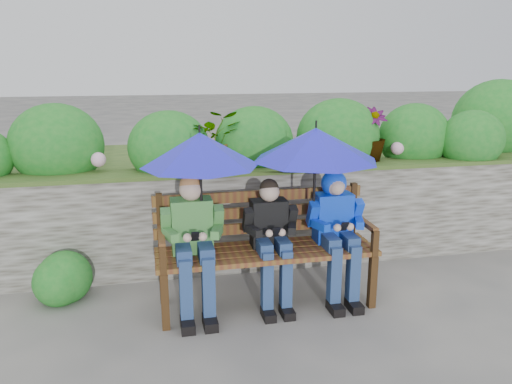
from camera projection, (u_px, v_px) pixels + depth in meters
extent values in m
plane|color=#535353|center=(258.00, 297.00, 4.46)|extent=(60.00, 60.00, 0.00)
cube|color=#4C483E|center=(242.00, 219.00, 5.04)|extent=(8.00, 0.40, 1.00)
cube|color=#26421A|center=(242.00, 170.00, 4.91)|extent=(8.00, 0.42, 0.04)
cube|color=#26421A|center=(224.00, 192.00, 6.18)|extent=(8.00, 2.00, 0.96)
ellipsoid|color=#186E20|center=(57.00, 145.00, 4.80)|extent=(0.89, 0.71, 0.80)
ellipsoid|color=#186E20|center=(169.00, 147.00, 4.85)|extent=(0.79, 0.63, 0.71)
ellipsoid|color=#186E20|center=(254.00, 142.00, 5.11)|extent=(0.82, 0.65, 0.74)
ellipsoid|color=#186E20|center=(338.00, 137.00, 5.31)|extent=(0.90, 0.72, 0.81)
ellipsoid|color=#186E20|center=(414.00, 136.00, 5.55)|extent=(0.81, 0.65, 0.73)
ellipsoid|color=#186E20|center=(472.00, 140.00, 5.44)|extent=(0.73, 0.58, 0.65)
ellipsoid|color=#186E20|center=(497.00, 122.00, 6.06)|extent=(1.13, 0.91, 1.02)
sphere|color=#D9A4C2|center=(98.00, 160.00, 4.69)|extent=(0.14, 0.14, 0.14)
sphere|color=#D9A4C2|center=(252.00, 154.00, 5.00)|extent=(0.14, 0.14, 0.14)
sphere|color=#D9A4C2|center=(397.00, 148.00, 5.33)|extent=(0.14, 0.14, 0.14)
imported|color=#186E20|center=(213.00, 139.00, 4.88)|extent=(0.51, 0.44, 0.57)
imported|color=#186E20|center=(371.00, 134.00, 5.22)|extent=(0.31, 0.31, 0.56)
sphere|color=#186E20|center=(65.00, 277.00, 4.40)|extent=(0.47, 0.47, 0.47)
sphere|color=#186E20|center=(59.00, 281.00, 4.34)|extent=(0.44, 0.44, 0.44)
cube|color=#372310|center=(165.00, 302.00, 3.87)|extent=(0.06, 0.06, 0.46)
cube|color=#372310|center=(163.00, 278.00, 4.31)|extent=(0.06, 0.06, 0.46)
cube|color=#372310|center=(372.00, 282.00, 4.23)|extent=(0.06, 0.06, 0.46)
cube|color=#372310|center=(351.00, 261.00, 4.67)|extent=(0.06, 0.06, 0.46)
cube|color=brown|center=(272.00, 261.00, 4.02)|extent=(1.86, 0.10, 0.04)
cube|color=brown|center=(269.00, 255.00, 4.15)|extent=(1.86, 0.10, 0.04)
cube|color=brown|center=(265.00, 249.00, 4.28)|extent=(1.86, 0.10, 0.04)
cube|color=brown|center=(261.00, 244.00, 4.40)|extent=(1.86, 0.10, 0.04)
cube|color=#372310|center=(160.00, 223.00, 4.21)|extent=(0.05, 0.05, 0.52)
cube|color=brown|center=(161.00, 236.00, 3.98)|extent=(0.05, 0.48, 0.04)
cube|color=#372310|center=(163.00, 260.00, 3.79)|extent=(0.05, 0.05, 0.23)
cube|color=#372310|center=(353.00, 210.00, 4.57)|extent=(0.05, 0.05, 0.52)
cube|color=brown|center=(364.00, 222.00, 4.33)|extent=(0.05, 0.48, 0.04)
cube|color=#372310|center=(375.00, 243.00, 4.14)|extent=(0.05, 0.05, 0.23)
cube|color=brown|center=(260.00, 227.00, 4.42)|extent=(1.86, 0.04, 0.09)
cube|color=brown|center=(260.00, 212.00, 4.39)|extent=(1.86, 0.04, 0.09)
cube|color=brown|center=(260.00, 196.00, 4.35)|extent=(1.86, 0.04, 0.09)
cube|color=#317B37|center=(192.00, 225.00, 4.11)|extent=(0.34, 0.20, 0.45)
sphere|color=#C7A690|center=(191.00, 189.00, 4.02)|extent=(0.19, 0.19, 0.19)
sphere|color=#A96E3C|center=(191.00, 185.00, 4.02)|extent=(0.18, 0.18, 0.18)
cube|color=navy|center=(183.00, 252.00, 3.99)|extent=(0.12, 0.32, 0.12)
cube|color=navy|center=(186.00, 293.00, 3.91)|extent=(0.10, 0.11, 0.57)
cube|color=black|center=(188.00, 325.00, 3.91)|extent=(0.11, 0.22, 0.08)
cube|color=navy|center=(205.00, 250.00, 4.02)|extent=(0.12, 0.32, 0.12)
cube|color=navy|center=(209.00, 291.00, 3.95)|extent=(0.10, 0.11, 0.57)
cube|color=black|center=(210.00, 322.00, 3.95)|extent=(0.11, 0.22, 0.08)
cube|color=#317B37|center=(166.00, 222.00, 4.01)|extent=(0.08, 0.18, 0.25)
cube|color=#317B37|center=(171.00, 235.00, 3.91)|extent=(0.13, 0.21, 0.07)
sphere|color=#C7A690|center=(187.00, 238.00, 3.85)|extent=(0.07, 0.07, 0.07)
cube|color=#317B37|center=(218.00, 219.00, 4.10)|extent=(0.08, 0.18, 0.25)
cube|color=#317B37|center=(217.00, 232.00, 3.99)|extent=(0.13, 0.21, 0.07)
sphere|color=#C7A690|center=(203.00, 237.00, 3.88)|extent=(0.07, 0.07, 0.07)
cube|color=black|center=(195.00, 236.00, 3.85)|extent=(0.06, 0.07, 0.09)
cube|color=black|center=(269.00, 223.00, 4.25)|extent=(0.30, 0.18, 0.41)
sphere|color=#C7A690|center=(269.00, 192.00, 4.16)|extent=(0.17, 0.17, 0.17)
sphere|color=black|center=(269.00, 188.00, 4.17)|extent=(0.16, 0.16, 0.16)
cube|color=navy|center=(263.00, 246.00, 4.14)|extent=(0.11, 0.28, 0.11)
cube|color=navy|center=(267.00, 284.00, 4.08)|extent=(0.09, 0.10, 0.56)
cube|color=black|center=(268.00, 314.00, 4.09)|extent=(0.10, 0.19, 0.07)
cube|color=navy|center=(282.00, 244.00, 4.17)|extent=(0.11, 0.28, 0.11)
cube|color=navy|center=(286.00, 282.00, 4.11)|extent=(0.09, 0.10, 0.56)
cube|color=black|center=(287.00, 312.00, 4.12)|extent=(0.10, 0.19, 0.07)
cube|color=black|center=(248.00, 220.00, 4.16)|extent=(0.07, 0.16, 0.23)
cube|color=black|center=(254.00, 231.00, 4.07)|extent=(0.11, 0.19, 0.06)
sphere|color=#C7A690|center=(269.00, 233.00, 4.02)|extent=(0.06, 0.06, 0.06)
cube|color=black|center=(292.00, 217.00, 4.24)|extent=(0.07, 0.16, 0.23)
cube|color=black|center=(292.00, 228.00, 4.14)|extent=(0.11, 0.19, 0.06)
sphere|color=#C7A690|center=(282.00, 232.00, 4.04)|extent=(0.06, 0.06, 0.06)
cube|color=black|center=(276.00, 232.00, 4.02)|extent=(0.06, 0.07, 0.09)
cube|color=#0540CC|center=(333.00, 217.00, 4.37)|extent=(0.32, 0.19, 0.43)
sphere|color=#C7A690|center=(335.00, 185.00, 4.28)|extent=(0.18, 0.18, 0.18)
sphere|color=#0540CC|center=(334.00, 183.00, 4.30)|extent=(0.22, 0.22, 0.22)
sphere|color=#C7A690|center=(337.00, 187.00, 4.24)|extent=(0.13, 0.13, 0.13)
cube|color=navy|center=(329.00, 241.00, 4.25)|extent=(0.11, 0.30, 0.11)
cube|color=navy|center=(334.00, 278.00, 4.18)|extent=(0.09, 0.10, 0.56)
cube|color=black|center=(335.00, 308.00, 4.19)|extent=(0.10, 0.21, 0.07)
cube|color=navy|center=(348.00, 239.00, 4.29)|extent=(0.11, 0.30, 0.11)
cube|color=navy|center=(353.00, 277.00, 4.21)|extent=(0.09, 0.10, 0.56)
cube|color=black|center=(354.00, 306.00, 4.22)|extent=(0.10, 0.21, 0.07)
cube|color=#0540CC|center=(313.00, 214.00, 4.27)|extent=(0.07, 0.17, 0.24)
cube|color=#0540CC|center=(320.00, 226.00, 4.18)|extent=(0.12, 0.20, 0.07)
sphere|color=#C7A690|center=(337.00, 228.00, 4.12)|extent=(0.07, 0.07, 0.07)
cube|color=#0540CC|center=(357.00, 211.00, 4.35)|extent=(0.07, 0.17, 0.24)
cube|color=#0540CC|center=(359.00, 223.00, 4.25)|extent=(0.12, 0.20, 0.07)
sphere|color=#C7A690|center=(350.00, 227.00, 4.14)|extent=(0.07, 0.07, 0.07)
cube|color=black|center=(344.00, 227.00, 4.12)|extent=(0.06, 0.07, 0.09)
cone|color=#1C1DD2|center=(200.00, 150.00, 3.90)|extent=(0.95, 0.95, 0.27)
cylinder|color=black|center=(199.00, 129.00, 3.86)|extent=(0.02, 0.02, 0.06)
cylinder|color=black|center=(201.00, 188.00, 3.98)|extent=(0.02, 0.02, 0.63)
sphere|color=black|center=(202.00, 226.00, 4.06)|extent=(0.04, 0.04, 0.04)
cone|color=#1C1DD2|center=(316.00, 144.00, 4.11)|extent=(1.07, 1.07, 0.27)
cylinder|color=black|center=(316.00, 124.00, 4.07)|extent=(0.02, 0.02, 0.06)
cylinder|color=black|center=(314.00, 181.00, 4.19)|extent=(0.02, 0.02, 0.62)
sphere|color=black|center=(313.00, 216.00, 4.27)|extent=(0.04, 0.04, 0.04)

